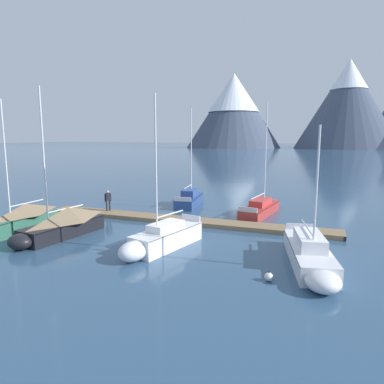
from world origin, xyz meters
The scene contains 13 objects.
ground_plane centered at (0.00, 0.00, 0.00)m, with size 700.00×700.00×0.00m, color #2D4C6B.
mountain_west_summit centered at (-55.22, 185.38, 23.35)m, with size 56.61×56.61×43.93m.
mountain_central_massif centered at (7.34, 199.61, 25.33)m, with size 56.90×56.90×49.36m.
dock centered at (0.00, 4.00, 0.14)m, with size 22.65×3.38×0.30m.
sailboat_nearest_berth centered at (-8.68, -2.95, 0.86)m, with size 2.00×6.69×8.62m.
sailboat_second_berth centered at (-5.17, -2.56, 0.88)m, with size 2.26×6.56×9.19m.
sailboat_mid_dock_port centered at (-2.24, 10.58, 0.59)m, with size 2.82×6.67×8.93m.
sailboat_mid_dock_starboard centered at (1.85, -2.15, 0.65)m, with size 2.41×6.30×8.55m.
sailboat_far_berth centered at (4.82, 9.48, 0.54)m, with size 2.05×7.47×9.09m.
sailboat_outer_slip centered at (9.74, -1.28, 0.60)m, with size 3.57×7.47×6.83m.
person_on_dock centered at (-6.63, 3.92, 1.26)m, with size 0.37×0.54×1.69m.
mooring_buoy_channel_marker centered at (-6.05, 0.33, 0.25)m, with size 0.50×0.50×0.58m.
mooring_buoy_inner_mooring centered at (8.31, -3.90, 0.19)m, with size 0.39×0.39×0.47m.
Camera 1 is at (11.28, -18.39, 6.28)m, focal length 32.24 mm.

